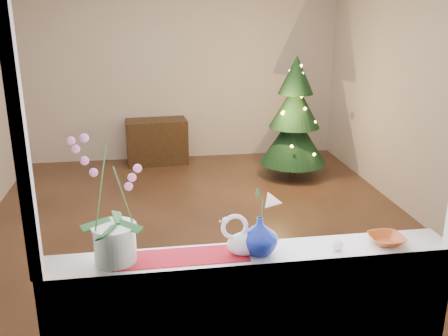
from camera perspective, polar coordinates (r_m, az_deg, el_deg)
The scene contains 15 objects.
ground at distance 5.21m, azimuth -2.37°, elevation -6.56°, with size 5.00×5.00×0.00m, color #311E14.
wall_back at distance 7.27m, azimuth -4.85°, elevation 11.56°, with size 4.50×0.10×2.70m, color #C0B4A8.
wall_front at distance 2.41m, azimuth 4.13°, elevation -1.91°, with size 4.50×0.10×2.70m, color #C0B4A8.
wall_right at distance 5.52m, azimuth 21.57°, elevation 8.29°, with size 0.10×5.00×2.70m, color #C0B4A8.
windowsill at distance 2.71m, azimuth 3.29°, elevation -9.95°, with size 2.20×0.26×0.04m, color white.
window_frame at distance 2.34m, azimuth 4.16°, elevation 6.41°, with size 2.22×0.06×1.60m, color white, non-canonical shape.
runner at distance 2.65m, azimuth -4.89°, elevation -10.09°, with size 0.70×0.20×0.01m, color maroon.
orchid_pot at distance 2.52m, azimuth -12.72°, elevation -3.67°, with size 0.23×0.23×0.67m, color white, non-canonical shape.
swan at distance 2.63m, azimuth 2.37°, elevation -7.69°, with size 0.26×0.12×0.22m, color silver, non-canonical shape.
blue_vase at distance 2.64m, azimuth 4.09°, elevation -7.41°, with size 0.22×0.22×0.23m, color #051360.
lily at distance 2.56m, azimuth 4.19°, elevation -3.25°, with size 0.13×0.07×0.18m, color silver, non-canonical shape.
paperweight at distance 2.77m, azimuth 12.87°, elevation -8.58°, with size 0.06×0.06×0.06m, color silver.
amber_dish at distance 2.92m, azimuth 18.05°, elevation -7.84°, with size 0.16×0.16×0.04m, color #9C3F14.
xmas_tree at distance 6.54m, azimuth 8.06°, elevation 5.75°, with size 0.86×0.86×1.58m, color black, non-canonical shape.
side_table at distance 7.20m, azimuth -7.67°, elevation 3.01°, with size 0.85×0.42×0.63m, color black.
Camera 1 is at (-0.52, -4.70, 2.17)m, focal length 40.00 mm.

